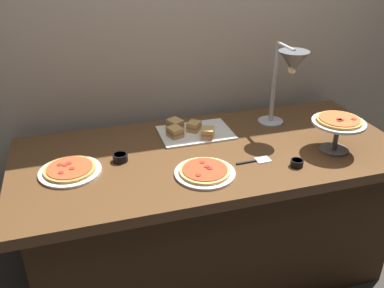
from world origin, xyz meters
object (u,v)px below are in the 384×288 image
sandwich_platter (191,131)px  sauce_cup_far (297,163)px  sauce_cup_near (120,157)px  pizza_plate_center (205,172)px  heat_lamp (289,69)px  pizza_plate_raised_stand (338,125)px  serving_spatula (255,161)px  pizza_plate_front (70,170)px

sandwich_platter → sauce_cup_far: bearing=-51.4°
sandwich_platter → sauce_cup_near: sandwich_platter is taller
pizza_plate_center → sauce_cup_near: sauce_cup_near is taller
sandwich_platter → sauce_cup_far: sandwich_platter is taller
heat_lamp → sandwich_platter: bearing=165.5°
pizza_plate_raised_stand → sauce_cup_far: pizza_plate_raised_stand is taller
pizza_plate_center → serving_spatula: pizza_plate_center is taller
sandwich_platter → sauce_cup_far: size_ratio=6.46×
heat_lamp → serving_spatula: size_ratio=2.67×
pizza_plate_front → sauce_cup_near: 0.23m
pizza_plate_raised_stand → sandwich_platter: (-0.62, 0.37, -0.12)m
sauce_cup_near → sauce_cup_far: size_ratio=1.20×
sandwich_platter → sauce_cup_near: size_ratio=5.39×
pizza_plate_raised_stand → sauce_cup_far: (-0.25, -0.09, -0.12)m
pizza_plate_raised_stand → pizza_plate_front: bearing=173.0°
sauce_cup_near → pizza_plate_raised_stand: bearing=-10.7°
pizza_plate_front → sauce_cup_far: sauce_cup_far is taller
pizza_plate_center → sauce_cup_far: size_ratio=4.61×
pizza_plate_center → serving_spatula: (0.26, 0.04, -0.01)m
pizza_plate_front → serving_spatula: bearing=-10.0°
pizza_plate_center → pizza_plate_raised_stand: (0.68, 0.03, 0.12)m
heat_lamp → pizza_plate_center: (-0.53, -0.28, -0.34)m
pizza_plate_front → sandwich_platter: 0.67m
pizza_plate_front → pizza_plate_raised_stand: (1.25, -0.15, 0.12)m
heat_lamp → pizza_plate_front: (-1.10, -0.10, -0.34)m
pizza_plate_raised_stand → serving_spatula: size_ratio=1.47×
heat_lamp → pizza_plate_center: size_ratio=1.69×
heat_lamp → pizza_plate_raised_stand: (0.15, -0.25, -0.21)m
heat_lamp → sauce_cup_near: (-0.87, -0.06, -0.33)m
pizza_plate_raised_stand → sauce_cup_near: 1.04m
heat_lamp → sauce_cup_near: bearing=-176.2°
pizza_plate_raised_stand → sandwich_platter: size_ratio=0.67×
pizza_plate_front → serving_spatula: 0.84m
sauce_cup_far → serving_spatula: (-0.16, 0.09, -0.01)m
pizza_plate_front → pizza_plate_center: size_ratio=1.02×
sauce_cup_far → heat_lamp: bearing=73.1°
pizza_plate_front → pizza_plate_raised_stand: bearing=-7.0°
heat_lamp → sandwich_platter: size_ratio=1.21×
heat_lamp → sandwich_platter: 0.59m
heat_lamp → sauce_cup_far: size_ratio=7.80×
pizza_plate_center → sauce_cup_near: 0.41m
serving_spatula → sandwich_platter: bearing=118.9°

